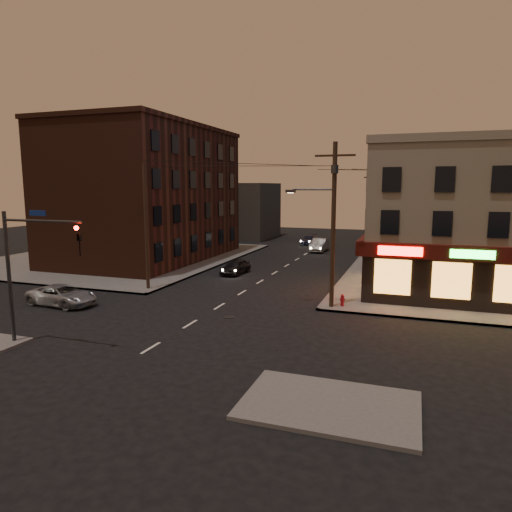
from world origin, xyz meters
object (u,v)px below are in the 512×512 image
at_px(suv_cross, 62,295).
at_px(sedan_near, 236,267).
at_px(sedan_mid, 319,245).
at_px(fire_hydrant, 342,300).
at_px(sedan_far, 309,240).

xyz_separation_m(suv_cross, sedan_near, (6.56, 13.47, -0.00)).
xyz_separation_m(sedan_near, sedan_mid, (4.05, 16.24, 0.11)).
relative_size(sedan_mid, fire_hydrant, 6.04).
bearing_deg(suv_cross, sedan_far, -8.27).
relative_size(sedan_mid, sedan_far, 1.08).
bearing_deg(suv_cross, fire_hydrant, -68.63).
height_order(sedan_far, fire_hydrant, sedan_far).
height_order(suv_cross, sedan_mid, sedan_mid).
distance_m(suv_cross, fire_hydrant, 17.82).
distance_m(sedan_mid, sedan_far, 6.41).
bearing_deg(sedan_mid, sedan_far, 113.92).
distance_m(sedan_far, fire_hydrant, 31.74).
xyz_separation_m(suv_cross, sedan_mid, (10.60, 29.70, 0.10)).
distance_m(suv_cross, sedan_mid, 31.54).
xyz_separation_m(sedan_far, fire_hydrant, (8.95, -30.45, -0.05)).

